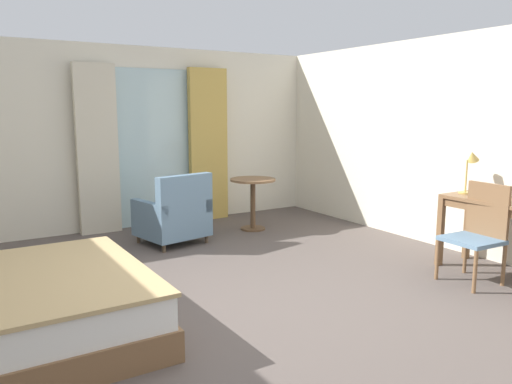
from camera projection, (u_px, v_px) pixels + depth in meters
name	position (u px, v px, depth m)	size (l,w,h in m)	color
ground	(249.00, 322.00, 4.08)	(6.77, 7.78, 0.10)	#564C47
wall_back	(113.00, 138.00, 6.91)	(6.37, 0.12, 2.51)	silver
wall_right	(494.00, 146.00, 5.48)	(0.12, 7.38, 2.51)	silver
balcony_glass_door	(154.00, 148.00, 7.15)	(1.19, 0.02, 2.21)	silver
curtain_panel_left	(97.00, 150.00, 6.64)	(0.54, 0.10, 2.24)	beige
curtain_panel_right	(208.00, 145.00, 7.49)	(0.60, 0.10, 2.24)	tan
writing_desk	(512.00, 211.00, 4.90)	(0.54, 1.32, 0.77)	brown
desk_chair	(479.00, 229.00, 4.83)	(0.47, 0.49, 0.96)	slate
desk_lamp	(471.00, 163.00, 5.35)	(0.27, 0.16, 0.47)	tan
armchair_by_window	(174.00, 216.00, 6.21)	(0.87, 0.83, 0.89)	slate
round_cafe_table	(253.00, 192.00, 6.92)	(0.62, 0.62, 0.71)	brown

